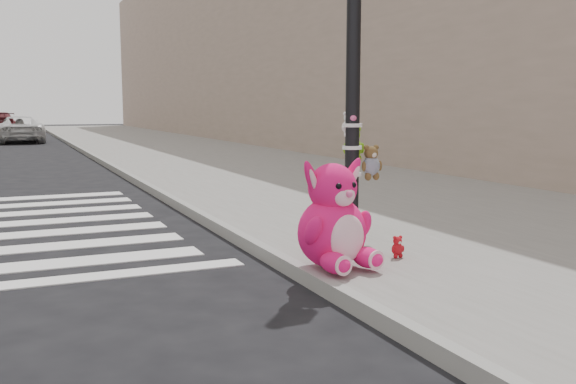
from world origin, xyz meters
name	(u,v)px	position (x,y,z in m)	size (l,w,h in m)	color
ground	(160,333)	(0.00, 0.00, 0.00)	(120.00, 120.00, 0.00)	black
sidewalk_near	(273,171)	(5.00, 10.00, 0.07)	(7.00, 80.00, 0.14)	slate
curb_edge	(131,178)	(1.55, 10.00, 0.07)	(0.12, 80.00, 0.15)	gray
bld_near	(304,25)	(10.50, 20.00, 5.00)	(5.00, 60.00, 10.00)	tan
signal_pole	(354,91)	(2.62, 1.82, 1.81)	(0.67, 0.50, 4.00)	black
pink_bunny	(334,223)	(1.81, 0.71, 0.57)	(0.76, 0.85, 1.05)	#FF1570
red_teddy	(397,247)	(2.58, 0.81, 0.25)	(0.15, 0.11, 0.23)	red
car_white_near	(20,129)	(-0.37, 27.93, 0.61)	(2.02, 4.38, 1.22)	silver
car_maroon_near	(0,122)	(-1.32, 43.78, 0.65)	(1.81, 4.46, 1.29)	#57181E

